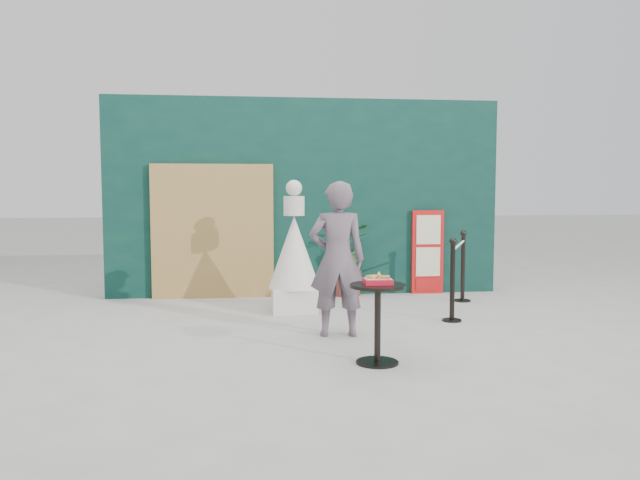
{
  "coord_description": "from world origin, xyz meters",
  "views": [
    {
      "loc": [
        -0.91,
        -6.44,
        1.64
      ],
      "look_at": [
        0.0,
        1.2,
        1.0
      ],
      "focal_mm": 35.0,
      "sensor_mm": 36.0,
      "label": 1
    }
  ],
  "objects": [
    {
      "name": "ground",
      "position": [
        0.0,
        0.0,
        0.0
      ],
      "size": [
        60.0,
        60.0,
        0.0
      ],
      "primitive_type": "plane",
      "color": "#ADAAA5",
      "rests_on": "ground"
    },
    {
      "name": "back_wall",
      "position": [
        0.0,
        3.15,
        1.5
      ],
      "size": [
        6.0,
        0.3,
        3.0
      ],
      "primitive_type": "cube",
      "color": "#092C29",
      "rests_on": "ground"
    },
    {
      "name": "bamboo_fence",
      "position": [
        -1.4,
        2.94,
        1.0
      ],
      "size": [
        1.8,
        0.08,
        2.0
      ],
      "primitive_type": "cube",
      "color": "tan",
      "rests_on": "ground"
    },
    {
      "name": "woman",
      "position": [
        0.09,
        0.33,
        0.86
      ],
      "size": [
        0.65,
        0.44,
        1.72
      ],
      "primitive_type": "imported",
      "rotation": [
        0.0,
        0.0,
        3.09
      ],
      "color": "#64555F",
      "rests_on": "ground"
    },
    {
      "name": "menu_board",
      "position": [
        1.9,
        2.95,
        0.65
      ],
      "size": [
        0.5,
        0.07,
        1.3
      ],
      "color": "red",
      "rests_on": "ground"
    },
    {
      "name": "statue",
      "position": [
        -0.28,
        1.77,
        0.71
      ],
      "size": [
        0.68,
        0.68,
        1.75
      ],
      "color": "silver",
      "rests_on": "ground"
    },
    {
      "name": "cafe_table",
      "position": [
        0.3,
        -0.81,
        0.5
      ],
      "size": [
        0.52,
        0.52,
        0.75
      ],
      "color": "black",
      "rests_on": "ground"
    },
    {
      "name": "food_basket",
      "position": [
        0.3,
        -0.81,
        0.79
      ],
      "size": [
        0.26,
        0.19,
        0.11
      ],
      "color": "red",
      "rests_on": "cafe_table"
    },
    {
      "name": "planter",
      "position": [
        0.62,
        2.89,
        0.64
      ],
      "size": [
        0.65,
        0.57,
        1.11
      ],
      "color": "brown",
      "rests_on": "ground"
    },
    {
      "name": "stanchion_barrier",
      "position": [
        1.91,
        1.57,
        0.49
      ],
      "size": [
        0.84,
        1.54,
        1.03
      ],
      "color": "black",
      "rests_on": "ground"
    }
  ]
}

